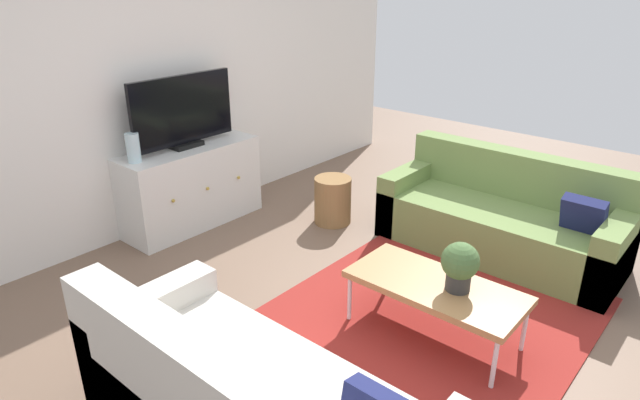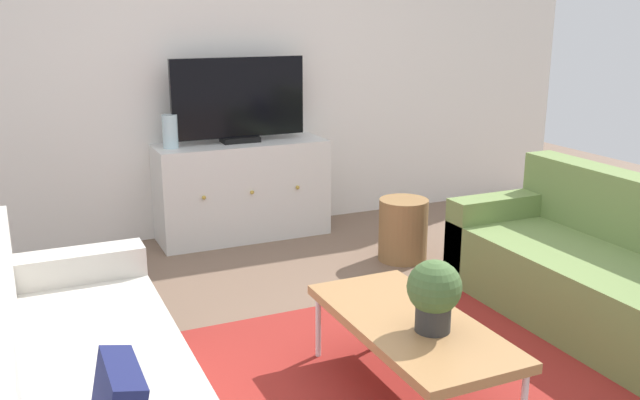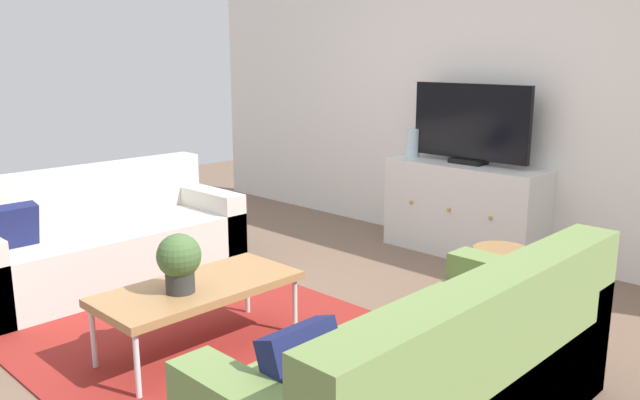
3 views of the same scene
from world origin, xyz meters
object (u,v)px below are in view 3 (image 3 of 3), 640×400
at_px(couch_right_side, 437,387).
at_px(potted_plant, 179,260).
at_px(glass_vase, 413,143).
at_px(coffee_table, 199,290).
at_px(couch_left_side, 98,244).
at_px(tv_console, 464,209).
at_px(flat_screen_tv, 470,124).
at_px(wicker_basket, 499,282).

distance_m(couch_right_side, potted_plant, 1.45).
relative_size(couch_right_side, glass_vase, 7.92).
distance_m(coffee_table, potted_plant, 0.24).
distance_m(couch_left_side, potted_plant, 1.52).
relative_size(couch_left_side, couch_right_side, 1.00).
height_order(couch_right_side, tv_console, couch_right_side).
xyz_separation_m(couch_left_side, glass_vase, (0.98, 2.38, 0.59)).
distance_m(tv_console, flat_screen_tv, 0.68).
bearing_deg(flat_screen_tv, wicker_basket, -48.75).
relative_size(couch_left_side, wicker_basket, 4.39).
bearing_deg(glass_vase, tv_console, -0.00).
xyz_separation_m(potted_plant, flat_screen_tv, (0.03, 2.68, 0.49)).
relative_size(coffee_table, flat_screen_tv, 1.08).
height_order(couch_left_side, flat_screen_tv, flat_screen_tv).
distance_m(glass_vase, wicker_basket, 1.80).
distance_m(potted_plant, tv_console, 2.67).
bearing_deg(couch_left_side, potted_plant, -11.00).
bearing_deg(couch_right_side, flat_screen_tv, 119.67).
bearing_deg(couch_right_side, coffee_table, -173.76).
relative_size(potted_plant, tv_console, 0.24).
xyz_separation_m(coffee_table, wicker_basket, (0.91, 1.58, -0.14)).
bearing_deg(couch_right_side, potted_plant, -168.45).
bearing_deg(wicker_basket, flat_screen_tv, 131.25).
bearing_deg(potted_plant, wicker_basket, 62.52).
distance_m(couch_right_side, flat_screen_tv, 2.86).
bearing_deg(coffee_table, potted_plant, -78.08).
bearing_deg(glass_vase, flat_screen_tv, 2.18).
distance_m(tv_console, wicker_basket, 1.29).
bearing_deg(glass_vase, potted_plant, -79.51).
height_order(couch_left_side, wicker_basket, couch_left_side).
relative_size(couch_right_side, tv_console, 1.48).
relative_size(flat_screen_tv, glass_vase, 4.20).
xyz_separation_m(couch_right_side, wicker_basket, (-0.51, 1.42, -0.05)).
relative_size(coffee_table, potted_plant, 3.50).
xyz_separation_m(coffee_table, tv_console, (0.06, 2.53, 0.02)).
distance_m(couch_left_side, flat_screen_tv, 2.93).
bearing_deg(tv_console, coffee_table, -91.36).
bearing_deg(potted_plant, tv_console, 89.30).
bearing_deg(tv_console, flat_screen_tv, 90.00).
distance_m(coffee_table, glass_vase, 2.62).
xyz_separation_m(flat_screen_tv, wicker_basket, (0.85, -0.97, -0.83)).
distance_m(flat_screen_tv, glass_vase, 0.56).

